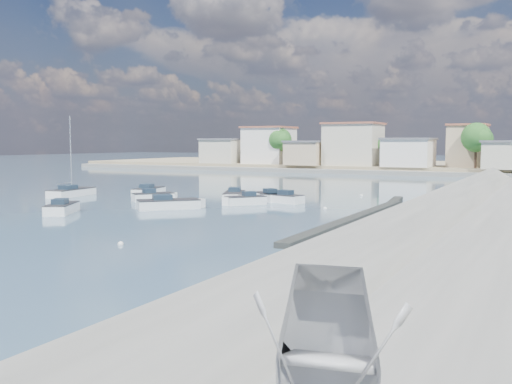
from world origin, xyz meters
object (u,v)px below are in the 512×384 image
at_px(motorboat_c, 280,199).
at_px(motorboat_e, 150,191).
at_px(motorboat_a, 63,208).
at_px(motorboat_h, 172,204).
at_px(motorboat_g, 234,197).
at_px(motorboat_f, 267,197).
at_px(motorboat_b, 155,197).
at_px(sailboat, 73,192).
at_px(motorboat_d, 243,201).

height_order(motorboat_c, motorboat_e, same).
relative_size(motorboat_a, motorboat_c, 0.98).
bearing_deg(motorboat_h, motorboat_g, 82.15).
height_order(motorboat_a, motorboat_e, same).
bearing_deg(motorboat_c, motorboat_e, 177.50).
bearing_deg(motorboat_f, motorboat_c, -28.23).
distance_m(motorboat_f, motorboat_h, 11.11).
relative_size(motorboat_b, motorboat_e, 0.74).
height_order(motorboat_f, motorboat_g, same).
xyz_separation_m(motorboat_c, sailboat, (-23.17, -4.41, 0.03)).
relative_size(motorboat_f, motorboat_g, 0.77).
relative_size(motorboat_f, motorboat_h, 0.79).
bearing_deg(motorboat_e, motorboat_h, -43.90).
height_order(motorboat_b, motorboat_g, same).
bearing_deg(motorboat_h, sailboat, 164.32).
height_order(motorboat_a, motorboat_h, same).
xyz_separation_m(motorboat_a, motorboat_h, (6.23, 6.85, -0.00)).
xyz_separation_m(motorboat_h, sailboat, (-16.73, 4.70, 0.03)).
bearing_deg(motorboat_f, motorboat_e, -178.64).
distance_m(motorboat_f, motorboat_g, 3.41).
distance_m(motorboat_b, motorboat_d, 9.69).
height_order(motorboat_d, sailboat, sailboat).
xyz_separation_m(motorboat_e, motorboat_h, (10.22, -9.84, 0.00)).
bearing_deg(motorboat_b, motorboat_c, 20.65).
relative_size(motorboat_e, motorboat_g, 1.03).
relative_size(motorboat_b, motorboat_h, 0.78).
relative_size(motorboat_b, motorboat_f, 0.99).
distance_m(motorboat_c, motorboat_g, 5.20).
distance_m(motorboat_b, motorboat_c, 12.68).
bearing_deg(motorboat_f, motorboat_g, -159.62).
relative_size(motorboat_a, motorboat_d, 1.24).
distance_m(motorboat_a, sailboat, 15.61).
bearing_deg(motorboat_h, motorboat_f, 66.48).
relative_size(motorboat_a, motorboat_b, 1.14).
height_order(motorboat_c, motorboat_d, same).
height_order(motorboat_f, motorboat_h, same).
bearing_deg(motorboat_a, motorboat_e, 103.46).
bearing_deg(motorboat_f, motorboat_h, -113.52).
bearing_deg(sailboat, motorboat_e, 38.32).
bearing_deg(motorboat_g, motorboat_c, 1.21).
bearing_deg(sailboat, motorboat_d, 2.52).
bearing_deg(motorboat_f, motorboat_d, -92.77).
height_order(motorboat_b, motorboat_c, same).
height_order(motorboat_c, motorboat_g, same).
distance_m(motorboat_e, motorboat_h, 14.19).
height_order(motorboat_e, motorboat_h, same).
bearing_deg(motorboat_d, motorboat_g, 131.29).
distance_m(motorboat_f, sailboat, 21.86).
xyz_separation_m(motorboat_g, sailboat, (-17.97, -4.30, 0.03)).
distance_m(motorboat_d, motorboat_f, 4.57).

